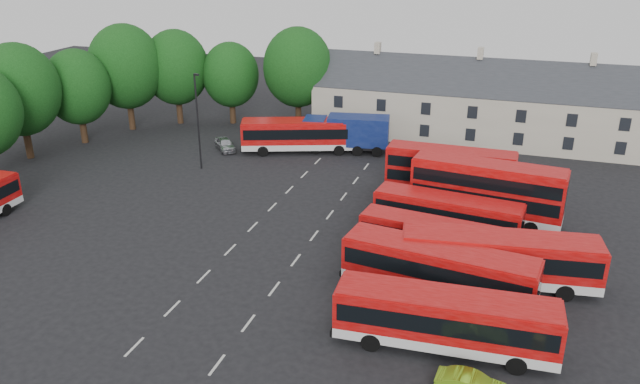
{
  "coord_description": "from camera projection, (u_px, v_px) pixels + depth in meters",
  "views": [
    {
      "loc": [
        18.4,
        -37.71,
        20.74
      ],
      "look_at": [
        4.4,
        5.25,
        2.2
      ],
      "focal_mm": 35.0,
      "sensor_mm": 36.0,
      "label": 1
    }
  ],
  "objects": [
    {
      "name": "bus_row_d",
      "position": [
        431.0,
        235.0,
        42.92
      ],
      "size": [
        10.07,
        3.48,
        2.79
      ],
      "rotation": [
        0.0,
        0.0,
        -0.13
      ],
      "color": "silver",
      "rests_on": "ground"
    },
    {
      "name": "bus_row_a",
      "position": [
        445.0,
        317.0,
        33.14
      ],
      "size": [
        11.88,
        3.32,
        3.32
      ],
      "rotation": [
        0.0,
        0.0,
        0.05
      ],
      "color": "silver",
      "rests_on": "ground"
    },
    {
      "name": "lane_markings",
      "position": [
        283.0,
        231.0,
        47.36
      ],
      "size": [
        5.15,
        33.8,
        0.01
      ],
      "color": "beige",
      "rests_on": "ground"
    },
    {
      "name": "ground",
      "position": [
        242.0,
        238.0,
        46.32
      ],
      "size": [
        140.0,
        140.0,
        0.0
      ],
      "primitive_type": "plane",
      "color": "black",
      "rests_on": "ground"
    },
    {
      "name": "bus_row_e",
      "position": [
        447.0,
        212.0,
        46.13
      ],
      "size": [
        11.04,
        3.75,
        3.06
      ],
      "rotation": [
        0.0,
        0.0,
        -0.12
      ],
      "color": "silver",
      "rests_on": "ground"
    },
    {
      "name": "bus_north",
      "position": [
        301.0,
        133.0,
        64.03
      ],
      "size": [
        12.31,
        6.71,
        3.42
      ],
      "rotation": [
        0.0,
        0.0,
        0.35
      ],
      "color": "silver",
      "rests_on": "ground"
    },
    {
      "name": "bus_row_b",
      "position": [
        439.0,
        267.0,
        38.14
      ],
      "size": [
        12.1,
        4.29,
        3.35
      ],
      "rotation": [
        0.0,
        0.0,
        -0.14
      ],
      "color": "silver",
      "rests_on": "ground"
    },
    {
      "name": "treeline",
      "position": [
        138.0,
        78.0,
        66.76
      ],
      "size": [
        29.92,
        32.59,
        12.01
      ],
      "color": "black",
      "rests_on": "ground"
    },
    {
      "name": "lamppost",
      "position": [
        198.0,
        119.0,
        58.34
      ],
      "size": [
        0.64,
        0.4,
        9.22
      ],
      "rotation": [
        0.0,
        0.0,
        -0.34
      ],
      "color": "black",
      "rests_on": "ground"
    },
    {
      "name": "terrace_houses",
      "position": [
        475.0,
        106.0,
        67.23
      ],
      "size": [
        35.7,
        7.13,
        10.06
      ],
      "color": "beige",
      "rests_on": "ground"
    },
    {
      "name": "box_truck",
      "position": [
        348.0,
        132.0,
        64.11
      ],
      "size": [
        9.02,
        4.12,
        3.8
      ],
      "rotation": [
        0.0,
        0.0,
        0.17
      ],
      "color": "black",
      "rests_on": "ground"
    },
    {
      "name": "bus_dd_north",
      "position": [
        450.0,
        170.0,
        52.55
      ],
      "size": [
        10.68,
        2.55,
        4.37
      ],
      "rotation": [
        0.0,
        0.0,
        -0.01
      ],
      "color": "silver",
      "rests_on": "ground"
    },
    {
      "name": "silver_car",
      "position": [
        225.0,
        144.0,
        65.12
      ],
      "size": [
        3.68,
        3.89,
        1.3
      ],
      "primitive_type": "imported",
      "rotation": [
        0.0,
        0.0,
        0.72
      ],
      "color": "#B3B5BB",
      "rests_on": "ground"
    },
    {
      "name": "bus_row_c",
      "position": [
        499.0,
        256.0,
        39.33
      ],
      "size": [
        12.55,
        4.43,
        3.47
      ],
      "rotation": [
        0.0,
        0.0,
        0.14
      ],
      "color": "silver",
      "rests_on": "ground"
    },
    {
      "name": "bus_dd_south",
      "position": [
        487.0,
        188.0,
        48.3
      ],
      "size": [
        11.79,
        3.97,
        4.74
      ],
      "rotation": [
        0.0,
        0.0,
        -0.12
      ],
      "color": "silver",
      "rests_on": "ground"
    }
  ]
}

